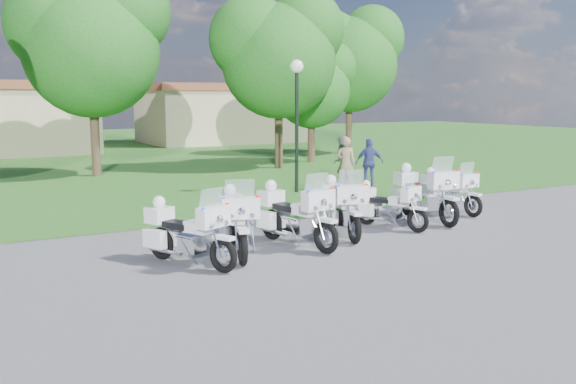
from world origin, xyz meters
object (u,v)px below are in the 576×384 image
motorcycle_1 (235,220)px  bystander_c (369,163)px  bystander_b (342,161)px  motorcycle_0 (185,231)px  motorcycle_2 (293,214)px  motorcycle_3 (340,206)px  motorcycle_4 (387,205)px  motorcycle_6 (448,190)px  bystander_a (346,164)px  motorcycle_5 (423,192)px  lamp_post (297,94)px

motorcycle_1 → bystander_c: bystander_c is taller
bystander_b → motorcycle_1: bearing=1.7°
motorcycle_0 → motorcycle_2: 2.69m
motorcycle_3 → motorcycle_1: bearing=24.3°
motorcycle_1 → bystander_b: (7.70, 7.39, 0.21)m
motorcycle_1 → motorcycle_4: motorcycle_1 is taller
motorcycle_6 → bystander_c: bystander_c is taller
bystander_a → bystander_b: (0.50, 0.99, -0.02)m
motorcycle_2 → bystander_b: (6.27, 7.34, 0.21)m
motorcycle_3 → bystander_b: (4.74, 6.94, 0.22)m
motorcycle_5 → lamp_post: lamp_post is taller
motorcycle_2 → motorcycle_6: (5.87, 1.39, -0.08)m
motorcycle_4 → motorcycle_5: motorcycle_5 is taller
lamp_post → motorcycle_0: bearing=-133.0°
bystander_a → motorcycle_0: bearing=82.4°
motorcycle_0 → bystander_c: size_ratio=1.26×
motorcycle_0 → bystander_a: bystander_a is taller
motorcycle_1 → bystander_b: bystander_b is taller
motorcycle_0 → bystander_c: bystander_c is taller
bystander_a → bystander_b: bystander_a is taller
motorcycle_4 → bystander_b: 7.62m
motorcycle_3 → motorcycle_6: size_ratio=1.08×
motorcycle_0 → motorcycle_2: size_ratio=0.88×
lamp_post → bystander_b: lamp_post is taller
motorcycle_3 → bystander_a: (4.24, 5.95, 0.24)m
bystander_c → motorcycle_6: bearing=101.3°
motorcycle_0 → bystander_b: 11.83m
motorcycle_2 → bystander_b: size_ratio=1.36×
motorcycle_5 → lamp_post: 6.47m
motorcycle_1 → motorcycle_3: bearing=-154.5°
motorcycle_3 → motorcycle_5: (2.94, 0.43, 0.05)m
motorcycle_6 → bystander_b: bystander_b is taller
motorcycle_3 → motorcycle_6: 4.45m
bystander_b → motorcycle_6: bearing=44.1°
motorcycle_1 → motorcycle_5: motorcycle_5 is taller
motorcycle_1 → motorcycle_2: bearing=-161.4°
motorcycle_3 → bystander_c: bearing=-115.5°
motorcycle_5 → bystander_c: 6.33m
motorcycle_5 → motorcycle_4: bearing=18.9°
bystander_c → motorcycle_0: bearing=59.5°
motorcycle_3 → bystander_c: (5.47, 6.23, 0.18)m
motorcycle_6 → bystander_b: (0.40, 5.96, 0.29)m
motorcycle_0 → motorcycle_6: (8.53, 1.79, -0.04)m
motorcycle_0 → motorcycle_3: bearing=166.9°
motorcycle_0 → motorcycle_4: (5.66, 0.88, -0.07)m
motorcycle_1 → motorcycle_6: size_ratio=1.09×
bystander_b → bystander_c: 1.01m
bystander_b → motorcycle_5: bearing=32.5°
motorcycle_5 → bystander_b: size_ratio=1.44×
motorcycle_3 → bystander_c: bystander_c is taller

